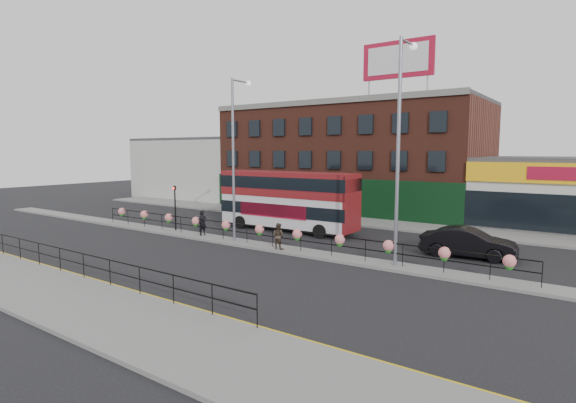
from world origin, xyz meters
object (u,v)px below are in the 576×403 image
Objects in this scene: double_decker_bus at (288,195)px; lamp_column_east at (401,132)px; pedestrian_a at (203,223)px; car at (468,243)px; pedestrian_b at (278,236)px; lamp_column_west at (236,146)px.

double_decker_bus is 12.32m from lamp_column_east.
double_decker_bus is 6.41× the size of pedestrian_a.
car is at bearing -4.74° from double_decker_bus.
pedestrian_a is 1.09× the size of pedestrian_b.
lamp_column_west is at bearing -7.92° from pedestrian_b.
pedestrian_a is 6.73m from pedestrian_b.
lamp_column_east reaches higher than double_decker_bus.
lamp_column_east is at bearing -174.55° from pedestrian_b.
pedestrian_b is 0.15× the size of lamp_column_west.
double_decker_bus is at bearing -18.94° from pedestrian_a.
pedestrian_b is at bearing -59.41° from double_decker_bus.
pedestrian_b is at bearing 112.20° from car.
pedestrian_a is at bearing 99.97° from car.
pedestrian_a is (-16.06, -4.26, 0.17)m from car.
car is 16.62m from pedestrian_a.
lamp_column_west is 0.91× the size of lamp_column_east.
pedestrian_a reaches higher than pedestrian_b.
lamp_column_west reaches higher than car.
double_decker_bus is 2.10× the size of car.
double_decker_bus is 7.01× the size of pedestrian_b.
lamp_column_west is at bearing -179.28° from lamp_column_east.
pedestrian_a is (-3.26, -5.33, -1.65)m from double_decker_bus.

